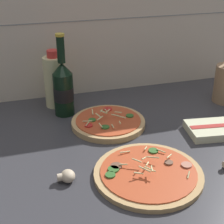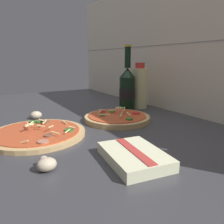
{
  "view_description": "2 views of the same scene",
  "coord_description": "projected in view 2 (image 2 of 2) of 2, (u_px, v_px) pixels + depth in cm",
  "views": [
    {
      "loc": [
        -21.71,
        -75.29,
        54.18
      ],
      "look_at": [
        4.07,
        9.61,
        10.7
      ],
      "focal_mm": 55.0,
      "sensor_mm": 36.0,
      "label": 1
    },
    {
      "loc": [
        68.99,
        -23.53,
        23.84
      ],
      "look_at": [
        5.16,
        14.56,
        5.97
      ],
      "focal_mm": 35.0,
      "sensor_mm": 36.0,
      "label": 2
    }
  ],
  "objects": [
    {
      "name": "oil_bottle",
      "position": [
        139.0,
        87.0,
        0.97
      ],
      "size": [
        7.4,
        7.4,
        20.07
      ],
      "color": "beige",
      "rests_on": "counter_slab"
    },
    {
      "name": "mushroom_right",
      "position": [
        36.0,
        115.0,
        0.81
      ],
      "size": [
        4.32,
        4.11,
        2.88
      ],
      "color": "beige",
      "rests_on": "counter_slab"
    },
    {
      "name": "mushroom_left",
      "position": [
        46.0,
        164.0,
        0.43
      ],
      "size": [
        4.06,
        3.86,
        2.71
      ],
      "color": "beige",
      "rests_on": "counter_slab"
    },
    {
      "name": "beer_bottle",
      "position": [
        127.0,
        88.0,
        0.92
      ],
      "size": [
        6.66,
        6.66,
        27.23
      ],
      "color": "black",
      "rests_on": "counter_slab"
    },
    {
      "name": "tile_backsplash",
      "position": [
        170.0,
        44.0,
        0.91
      ],
      "size": [
        160.0,
        1.13,
        60.0
      ],
      "color": "beige",
      "rests_on": "ground"
    },
    {
      "name": "dish_towel",
      "position": [
        134.0,
        156.0,
        0.47
      ],
      "size": [
        17.14,
        13.36,
        2.56
      ],
      "color": "beige",
      "rests_on": "counter_slab"
    },
    {
      "name": "pizza_near",
      "position": [
        38.0,
        133.0,
        0.63
      ],
      "size": [
        27.11,
        27.11,
        4.67
      ],
      "color": "tan",
      "rests_on": "counter_slab"
    },
    {
      "name": "pizza_far",
      "position": [
        117.0,
        118.0,
        0.78
      ],
      "size": [
        23.27,
        23.27,
        5.11
      ],
      "color": "tan",
      "rests_on": "counter_slab"
    },
    {
      "name": "counter_slab",
      "position": [
        68.0,
        127.0,
        0.75
      ],
      "size": [
        160.0,
        90.0,
        2.5
      ],
      "color": "#38383D",
      "rests_on": "ground"
    }
  ]
}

